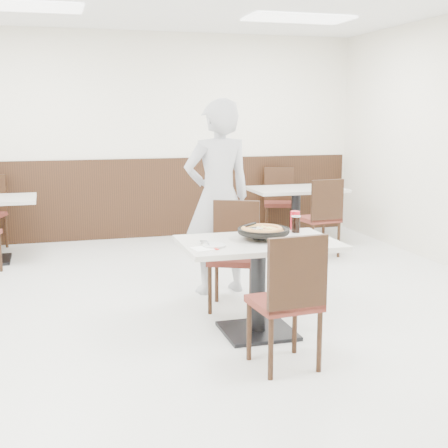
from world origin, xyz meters
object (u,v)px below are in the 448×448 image
object	(u,v)px
diner_person	(218,198)
cola_glass	(296,225)
pizza_pan	(264,234)
bg_chair_right_near	(319,217)
bg_table_right	(296,216)
side_plate	(214,245)
red_cup	(295,220)
chair_near	(284,300)
main_table	(258,287)
pizza	(262,231)
chair_far	(233,257)
bg_chair_right_far	(279,202)

from	to	relation	value
diner_person	cola_glass	bearing A→B (deg)	104.68
diner_person	pizza_pan	bearing A→B (deg)	84.59
bg_chair_right_near	bg_table_right	bearing A→B (deg)	85.08
side_plate	red_cup	distance (m)	0.95
chair_near	bg_table_right	xyz separation A→B (m)	(1.63, 3.74, -0.10)
main_table	pizza	xyz separation A→B (m)	(0.05, 0.05, 0.44)
diner_person	bg_table_right	bearing A→B (deg)	-137.92
pizza_pan	red_cup	distance (m)	0.50
cola_glass	pizza	bearing A→B (deg)	-153.60
red_cup	bg_chair_right_near	size ratio (longest dim) A/B	0.17
pizza	side_plate	bearing A→B (deg)	-158.41
cola_glass	bg_chair_right_near	size ratio (longest dim) A/B	0.14
pizza	bg_chair_right_near	xyz separation A→B (m)	(1.55, 2.33, -0.34)
main_table	side_plate	bearing A→B (deg)	-163.04
chair_near	pizza	bearing A→B (deg)	78.03
chair_far	bg_table_right	xyz separation A→B (m)	(1.60, 2.43, -0.10)
pizza_pan	pizza	xyz separation A→B (m)	(-0.01, 0.02, 0.02)
side_plate	bg_chair_right_far	bearing A→B (deg)	62.58
chair_far	bg_chair_right_far	world-z (taller)	same
pizza_pan	bg_table_right	xyz separation A→B (m)	(1.54, 3.04, -0.42)
side_plate	red_cup	xyz separation A→B (m)	(0.83, 0.46, 0.07)
pizza_pan	side_plate	size ratio (longest dim) A/B	2.02
pizza	bg_table_right	distance (m)	3.42
bg_table_right	bg_chair_right_near	size ratio (longest dim) A/B	1.26
diner_person	bg_chair_right_near	bearing A→B (deg)	-151.24
bg_table_right	bg_chair_right_far	xyz separation A→B (m)	(0.01, 0.63, 0.10)
chair_near	bg_chair_right_far	world-z (taller)	same
chair_far	cola_glass	distance (m)	0.68
chair_near	red_cup	bearing A→B (deg)	59.26
bg_chair_right_near	bg_chair_right_far	distance (m)	1.33
pizza	red_cup	size ratio (longest dim) A/B	2.14
chair_far	cola_glass	world-z (taller)	chair_far
main_table	bg_chair_right_near	xyz separation A→B (m)	(1.60, 2.38, 0.10)
red_cup	bg_chair_right_far	world-z (taller)	bg_chair_right_far
pizza	bg_table_right	bearing A→B (deg)	62.98
main_table	pizza_pan	size ratio (longest dim) A/B	3.50
cola_glass	red_cup	distance (m)	0.12
side_plate	cola_glass	world-z (taller)	cola_glass
pizza_pan	diner_person	size ratio (longest dim) A/B	0.18
side_plate	cola_glass	size ratio (longest dim) A/B	1.31
pizza_pan	cola_glass	size ratio (longest dim) A/B	2.64
chair_near	diner_person	xyz separation A→B (m)	(0.05, 1.87, 0.45)
chair_near	cola_glass	xyz separation A→B (m)	(0.45, 0.90, 0.34)
chair_near	side_plate	xyz separation A→B (m)	(-0.35, 0.54, 0.28)
pizza	bg_table_right	xyz separation A→B (m)	(1.54, 3.03, -0.44)
chair_near	red_cup	world-z (taller)	chair_near
side_plate	red_cup	world-z (taller)	red_cup
chair_far	pizza_pan	bearing A→B (deg)	120.26
pizza_pan	bg_chair_right_far	bearing A→B (deg)	67.22
main_table	bg_chair_right_near	world-z (taller)	bg_chair_right_near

